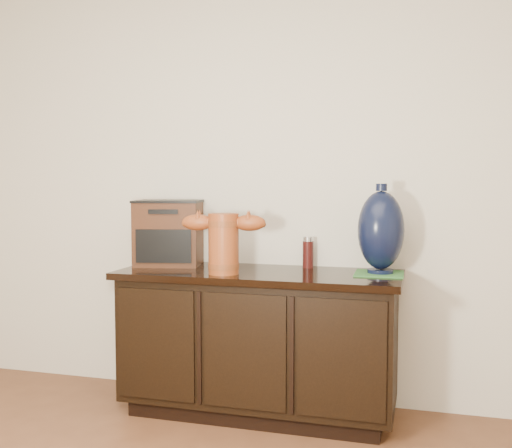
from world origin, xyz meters
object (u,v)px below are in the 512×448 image
(lamp_base, at_px, (381,231))
(spray_can, at_px, (308,253))
(tv_radio, at_px, (169,233))
(sideboard, at_px, (259,341))
(terracotta_vessel, at_px, (224,240))

(lamp_base, bearing_deg, spray_can, 161.77)
(lamp_base, bearing_deg, tv_radio, 178.47)
(tv_radio, bearing_deg, spray_can, -5.06)
(sideboard, height_order, lamp_base, lamp_base)
(tv_radio, relative_size, spray_can, 2.47)
(tv_radio, bearing_deg, terracotta_vessel, -42.42)
(sideboard, relative_size, spray_can, 8.70)
(tv_radio, relative_size, lamp_base, 0.92)
(sideboard, relative_size, terracotta_vessel, 3.37)
(sideboard, xyz_separation_m, spray_can, (0.22, 0.20, 0.45))
(terracotta_vessel, distance_m, lamp_base, 0.79)
(tv_radio, bearing_deg, sideboard, -22.64)
(sideboard, height_order, spray_can, spray_can)
(terracotta_vessel, relative_size, spray_can, 2.59)
(terracotta_vessel, xyz_separation_m, tv_radio, (-0.40, 0.23, 0.01))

